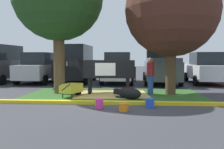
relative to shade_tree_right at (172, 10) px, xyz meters
The scene contains 18 objects.
ground_plane 5.27m from the shade_tree_right, 142.84° to the right, with size 80.00×80.00×0.00m, color #38383D.
grass_island 4.58m from the shade_tree_right, behind, with size 7.84×4.14×0.02m, color #2D5B23.
curb_yellow 5.21m from the shade_tree_right, 135.02° to the right, with size 9.04×0.24×0.12m, color yellow.
hay_bedding 4.63m from the shade_tree_right, behind, with size 3.20×2.40×0.04m, color tan.
shade_tree_right is the anchor object (origin of this frame).
cow_holstein 3.94m from the shade_tree_right, behind, with size 3.14×0.85×1.60m.
calf_lying 4.27m from the shade_tree_right, 143.44° to the right, with size 1.24×1.04×0.48m.
person_handler 3.02m from the shade_tree_right, behind, with size 0.34×0.53×1.68m.
wheelbarrow 5.60m from the shade_tree_right, 164.84° to the right, with size 1.01×1.59×0.63m.
bucket_pink 5.68m from the shade_tree_right, 130.90° to the right, with size 0.28×0.28×0.32m.
bucket_orange 5.55m from the shade_tree_right, 119.60° to the right, with size 0.32×0.32×0.26m.
bucket_blue 4.91m from the shade_tree_right, 111.34° to the right, with size 0.32×0.32×0.31m.
suv_dark_grey 11.82m from the shade_tree_right, 156.09° to the left, with size 2.25×4.66×2.52m.
sedan_blue 9.57m from the shade_tree_right, 149.22° to the left, with size 2.14×4.46×2.02m.
suv_black 7.85m from the shade_tree_right, 137.03° to the left, with size 2.25×4.66×2.52m.
hatchback_white 6.14m from the shade_tree_right, 118.29° to the left, with size 2.14×4.46×2.02m.
pickup_truck_black 5.74m from the shade_tree_right, 87.65° to the left, with size 2.36×5.47×2.42m.
sedan_silver 6.38m from the shade_tree_right, 58.09° to the left, with size 2.14×4.46×2.02m.
Camera 1 is at (1.01, -8.88, 1.66)m, focal length 38.73 mm.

